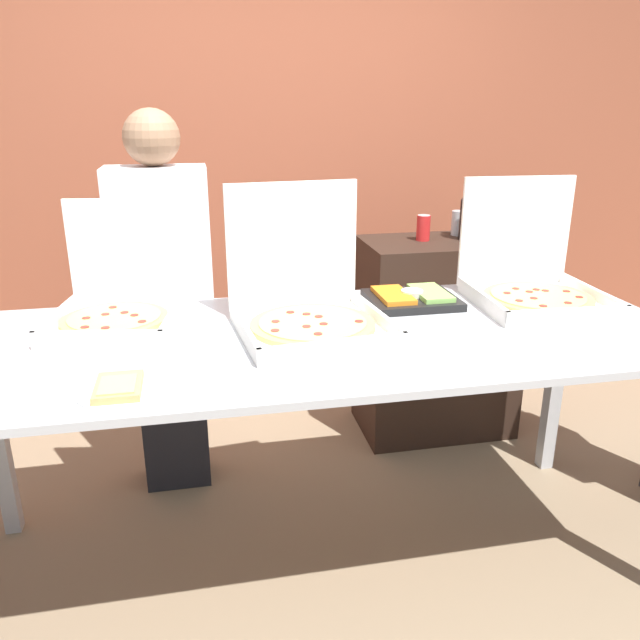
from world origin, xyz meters
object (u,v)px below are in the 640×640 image
Objects in this scene: pizza_box_far_left at (532,281)px; person_guest_cap at (165,302)px; paper_plate_front_left at (119,388)px; soda_bottle at (468,214)px; pizza_box_far_right at (307,304)px; veggie_tray at (412,298)px; pizza_box_near_left at (118,303)px; soda_can_silver at (458,223)px; soda_can_colored at (423,228)px.

person_guest_cap is at bearing 164.08° from pizza_box_far_left.
soda_bottle reaches higher than paper_plate_front_left.
pizza_box_far_right is at bearing -169.21° from pizza_box_far_left.
pizza_box_far_left is 1.49m from person_guest_cap.
paper_plate_front_left is 1.98m from soda_bottle.
pizza_box_far_right is 0.48m from veggie_tray.
pizza_box_near_left is 3.93× the size of soda_can_silver.
pizza_box_far_left is at bearing -7.00° from veggie_tray.
person_guest_cap reaches higher than soda_can_silver.
person_guest_cap reaches higher than paper_plate_front_left.
soda_can_silver reaches higher than paper_plate_front_left.
soda_can_colored is at bearing 66.73° from veggie_tray.
pizza_box_far_right is (-0.90, -0.13, 0.00)m from pizza_box_far_left.
pizza_box_near_left reaches higher than paper_plate_front_left.
pizza_box_far_right reaches higher than soda_can_colored.
pizza_box_far_right is 2.44× the size of paper_plate_front_left.
pizza_box_near_left is at bearing 158.53° from pizza_box_far_right.
pizza_box_near_left is 1.77m from soda_can_silver.
soda_bottle is at bearing 35.65° from pizza_box_far_right.
soda_bottle is (0.05, 0.71, 0.14)m from pizza_box_far_left.
soda_can_colored is at bearing 172.52° from soda_bottle.
soda_can_silver is (1.59, 0.78, 0.08)m from pizza_box_near_left.
person_guest_cap reaches higher than soda_bottle.
soda_can_silver is at bearing 41.51° from paper_plate_front_left.
paper_plate_front_left is 1.84m from soda_can_colored.
pizza_box_near_left is (-0.64, 0.18, -0.01)m from pizza_box_far_right.
pizza_box_far_left is 0.83m from soda_can_silver.
person_guest_cap is at bearing 155.91° from veggie_tray.
soda_can_colored reaches higher than paper_plate_front_left.
veggie_tray is (0.44, 0.18, -0.06)m from pizza_box_far_right.
veggie_tray is 0.94m from soda_can_silver.
soda_bottle is 0.13m from soda_can_silver.
pizza_box_far_right is at bearing -138.55° from soda_bottle.
paper_plate_front_left is at bearing -157.57° from pizza_box_far_left.
soda_bottle is at bearing -7.48° from soda_can_colored.
pizza_box_far_left is 1.58m from paper_plate_front_left.
person_guest_cap reaches higher than pizza_box_far_left.
veggie_tray is 1.03m from person_guest_cap.
pizza_box_far_left reaches higher than veggie_tray.
soda_bottle is 1.49m from person_guest_cap.
pizza_box_near_left is at bearing 71.90° from person_guest_cap.
veggie_tray is 0.76m from soda_can_colored.
veggie_tray is (1.08, 0.00, -0.05)m from pizza_box_near_left.
veggie_tray is 0.85m from soda_bottle.
person_guest_cap is at bearing -166.27° from soda_can_silver.
pizza_box_far_left is 1.73× the size of soda_bottle.
soda_can_colored is (-0.22, -0.09, 0.00)m from soda_can_silver.
soda_can_colored is (-0.22, 0.03, -0.06)m from soda_bottle.
pizza_box_far_left is 0.31× the size of person_guest_cap.
pizza_box_far_right is 0.33× the size of person_guest_cap.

